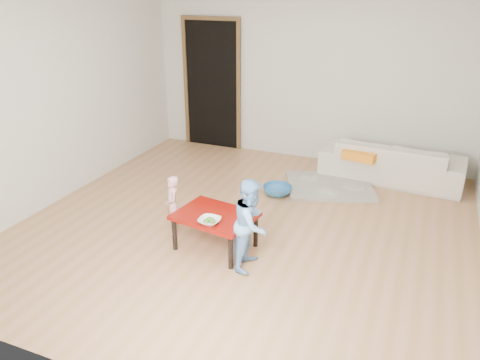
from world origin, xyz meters
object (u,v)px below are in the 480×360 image
Objects in this scene: sofa at (392,161)px; child_blue at (251,224)px; basin at (277,190)px; red_table at (215,231)px; bowl at (210,221)px; child_pink at (173,205)px.

child_blue reaches higher than sofa.
sofa is 1.73m from basin.
bowl is at bearing -79.75° from red_table.
red_table is 0.30m from bowl.
sofa is 8.87× the size of bowl.
child_pink is at bearing -118.28° from basin.
bowl is (-1.46, -2.83, 0.14)m from sofa.
child_blue is at bearing -19.46° from red_table.
child_pink is (-0.61, 0.32, -0.09)m from bowl.
red_table is 1.18× the size of child_pink.
bowl is at bearing 22.46° from child_pink.
child_pink reaches higher than sofa.
bowl reaches higher than red_table.
bowl is (0.04, -0.20, 0.22)m from red_table.
child_pink is 1.09m from child_blue.
child_blue reaches higher than bowl.
child_pink reaches higher than basin.
bowl is 0.43m from child_blue.
sofa is 2.85× the size of child_pink.
sofa is 2.08× the size of child_blue.
red_table is at bearing -96.82° from basin.
child_blue reaches higher than child_pink.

